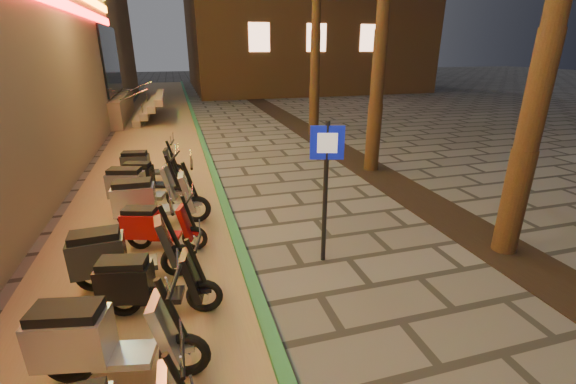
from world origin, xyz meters
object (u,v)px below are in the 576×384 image
object	(u,v)px
scooter_7	(118,255)
scooter_5	(100,340)
scooter_12	(146,165)
scooter_6	(145,284)
scooter_10	(139,186)
pedestrian_sign	(326,174)
scooter_9	(150,200)
scooter_8	(154,226)
scooter_11	(149,177)

from	to	relation	value
scooter_7	scooter_5	bearing A→B (deg)	-92.79
scooter_12	scooter_7	bearing A→B (deg)	-83.45
scooter_6	scooter_10	size ratio (longest dim) A/B	0.91
pedestrian_sign	scooter_9	distance (m)	3.68
scooter_10	scooter_12	xyz separation A→B (m)	(0.04, 1.86, -0.05)
scooter_12	scooter_5	bearing A→B (deg)	-82.85
pedestrian_sign	scooter_12	world-z (taller)	pedestrian_sign
scooter_6	scooter_12	distance (m)	5.70
scooter_8	scooter_10	world-z (taller)	scooter_10
scooter_5	scooter_11	world-z (taller)	scooter_5
pedestrian_sign	scooter_6	xyz separation A→B (m)	(-2.77, -0.68, -1.04)
scooter_8	scooter_9	distance (m)	1.00
pedestrian_sign	scooter_10	xyz separation A→B (m)	(-3.09, 3.16, -0.99)
scooter_5	scooter_8	world-z (taller)	scooter_5
pedestrian_sign	scooter_9	world-z (taller)	pedestrian_sign
pedestrian_sign	scooter_7	distance (m)	3.33
scooter_5	scooter_11	size ratio (longest dim) A/B	1.17
scooter_8	scooter_9	bearing A→B (deg)	113.62
scooter_5	scooter_7	size ratio (longest dim) A/B	1.02
scooter_5	scooter_9	world-z (taller)	scooter_9
scooter_6	scooter_9	size ratio (longest dim) A/B	0.86
scooter_5	scooter_8	distance (m)	2.92
pedestrian_sign	scooter_6	bearing A→B (deg)	-149.42
pedestrian_sign	scooter_8	size ratio (longest dim) A/B	1.63
scooter_8	scooter_12	xyz separation A→B (m)	(-0.34, 3.84, 0.04)
scooter_6	scooter_7	size ratio (longest dim) A/B	0.90
pedestrian_sign	scooter_11	distance (m)	5.07
scooter_9	scooter_11	distance (m)	1.84
pedestrian_sign	scooter_9	bearing A→B (deg)	159.25
scooter_5	scooter_12	bearing A→B (deg)	100.80
scooter_10	scooter_11	xyz separation A→B (m)	(0.16, 0.83, -0.07)
scooter_6	scooter_11	xyz separation A→B (m)	(-0.17, 4.68, -0.01)
scooter_7	scooter_10	bearing A→B (deg)	84.87
scooter_7	scooter_8	distance (m)	1.15
pedestrian_sign	scooter_11	size ratio (longest dim) A/B	1.54
scooter_5	scooter_10	world-z (taller)	scooter_5
pedestrian_sign	scooter_10	world-z (taller)	pedestrian_sign
scooter_8	scooter_5	bearing A→B (deg)	-80.75
scooter_5	scooter_7	bearing A→B (deg)	102.37
pedestrian_sign	scooter_10	size ratio (longest dim) A/B	1.34
pedestrian_sign	scooter_5	xyz separation A→B (m)	(-3.15, -1.72, -0.98)
scooter_10	scooter_12	size ratio (longest dim) A/B	1.10
scooter_8	scooter_6	bearing A→B (deg)	-73.83
scooter_9	scooter_12	size ratio (longest dim) A/B	1.15
scooter_5	scooter_8	xyz separation A→B (m)	(0.43, 2.89, -0.10)
scooter_8	scooter_11	distance (m)	2.83
scooter_12	scooter_9	bearing A→B (deg)	-77.35
scooter_11	scooter_12	size ratio (longest dim) A/B	0.96
scooter_5	scooter_12	xyz separation A→B (m)	(0.09, 6.73, -0.06)
scooter_10	scooter_12	world-z (taller)	scooter_10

